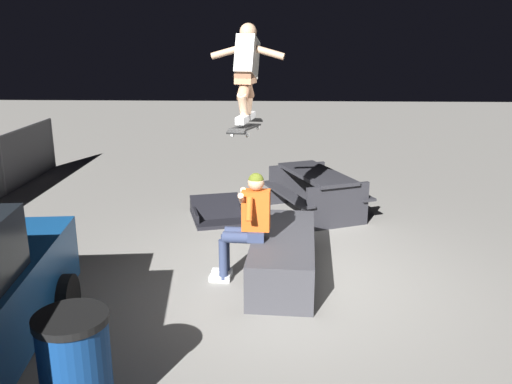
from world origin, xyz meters
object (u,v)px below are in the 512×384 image
(person_sitting_on_ledge, at_px, (247,221))
(skateboard, at_px, (246,127))
(ledge_box_main, at_px, (283,256))
(trash_bin, at_px, (76,369))
(skater_airborne, at_px, (247,68))
(kicker_ramp, at_px, (219,215))
(picnic_table_back, at_px, (316,186))

(person_sitting_on_ledge, bearing_deg, skateboard, 6.32)
(ledge_box_main, distance_m, trash_bin, 3.22)
(person_sitting_on_ledge, bearing_deg, skater_airborne, 1.47)
(skateboard, relative_size, skater_airborne, 0.93)
(ledge_box_main, bearing_deg, kicker_ramp, 25.52)
(picnic_table_back, bearing_deg, skateboard, 157.23)
(ledge_box_main, distance_m, kicker_ramp, 2.47)
(kicker_ramp, height_order, trash_bin, trash_bin)
(ledge_box_main, distance_m, skateboard, 1.71)
(skateboard, bearing_deg, ledge_box_main, -92.85)
(kicker_ramp, relative_size, picnic_table_back, 0.59)
(ledge_box_main, xyz_separation_m, person_sitting_on_ledge, (-0.12, 0.45, 0.51))
(picnic_table_back, bearing_deg, kicker_ramp, 101.43)
(kicker_ramp, bearing_deg, skater_airborne, -164.33)
(ledge_box_main, xyz_separation_m, kicker_ramp, (2.22, 1.06, -0.21))
(skateboard, xyz_separation_m, skater_airborne, (0.06, -0.01, 0.69))
(ledge_box_main, height_order, skateboard, skateboard)
(ledge_box_main, bearing_deg, picnic_table_back, -13.05)
(person_sitting_on_ledge, distance_m, skater_airborne, 1.83)
(skateboard, distance_m, picnic_table_back, 3.09)
(skateboard, bearing_deg, trash_bin, 157.12)
(skater_airborne, height_order, trash_bin, skater_airborne)
(skateboard, bearing_deg, kicker_ramp, 15.04)
(picnic_table_back, bearing_deg, skater_airborne, 156.98)
(skater_airborne, relative_size, kicker_ramp, 0.91)
(ledge_box_main, distance_m, picnic_table_back, 2.63)
(trash_bin, bearing_deg, picnic_table_back, -22.83)
(person_sitting_on_ledge, bearing_deg, ledge_box_main, -75.60)
(picnic_table_back, bearing_deg, ledge_box_main, 166.95)
(person_sitting_on_ledge, xyz_separation_m, skateboard, (0.14, 0.02, 1.13))
(person_sitting_on_ledge, relative_size, kicker_ramp, 1.13)
(skater_airborne, distance_m, picnic_table_back, 3.42)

